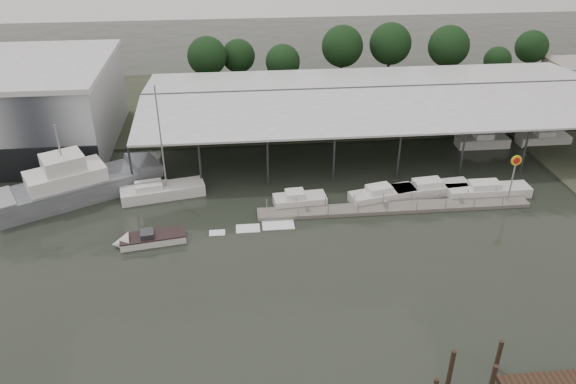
{
  "coord_description": "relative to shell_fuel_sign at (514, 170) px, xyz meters",
  "views": [
    {
      "loc": [
        -0.6,
        -37.8,
        29.76
      ],
      "look_at": [
        4.1,
        10.26,
        2.5
      ],
      "focal_mm": 35.0,
      "sensor_mm": 36.0,
      "label": 1
    }
  ],
  "objects": [
    {
      "name": "covered_boat_shed",
      "position": [
        -10.0,
        18.01,
        2.2
      ],
      "size": [
        58.24,
        24.0,
        6.96
      ],
      "color": "white",
      "rests_on": "ground"
    },
    {
      "name": "grey_trawler",
      "position": [
        -44.45,
        5.74,
        -2.35
      ],
      "size": [
        17.15,
        11.84,
        8.84
      ],
      "rotation": [
        0.0,
        0.0,
        0.48
      ],
      "color": "slate",
      "rests_on": "ground"
    },
    {
      "name": "moored_cruiser_3",
      "position": [
        -1.43,
        1.89,
        -3.31
      ],
      "size": [
        8.91,
        2.27,
        1.7
      ],
      "rotation": [
        0.0,
        0.0,
        0.01
      ],
      "color": "white",
      "rests_on": "ground"
    },
    {
      "name": "horizon_tree_line",
      "position": [
        -4.6,
        37.93,
        1.96
      ],
      "size": [
        68.82,
        9.47,
        9.91
      ],
      "color": "black",
      "rests_on": "ground"
    },
    {
      "name": "storage_warehouse",
      "position": [
        -55.0,
        19.95,
        1.36
      ],
      "size": [
        24.5,
        20.5,
        10.5
      ],
      "color": "#A9AEB4",
      "rests_on": "ground"
    },
    {
      "name": "moored_cruiser_2",
      "position": [
        -7.32,
        2.88,
        -3.31
      ],
      "size": [
        8.67,
        3.14,
        1.7
      ],
      "rotation": [
        0.0,
        0.0,
        0.11
      ],
      "color": "white",
      "rests_on": "ground"
    },
    {
      "name": "ground",
      "position": [
        -27.0,
        -9.99,
        -3.93
      ],
      "size": [
        200.0,
        200.0,
        0.0
      ],
      "primitive_type": "plane",
      "color": "#232821",
      "rests_on": "ground"
    },
    {
      "name": "land_strip_far",
      "position": [
        -27.0,
        32.01,
        -3.83
      ],
      "size": [
        140.0,
        30.0,
        0.3
      ],
      "color": "#383D2E",
      "rests_on": "ground"
    },
    {
      "name": "moored_cruiser_0",
      "position": [
        -21.6,
        1.84,
        -3.31
      ],
      "size": [
        5.53,
        2.59,
        1.7
      ],
      "rotation": [
        0.0,
        0.0,
        0.07
      ],
      "color": "white",
      "rests_on": "ground"
    },
    {
      "name": "floating_dock",
      "position": [
        -12.0,
        0.01,
        -3.72
      ],
      "size": [
        28.0,
        2.0,
        1.4
      ],
      "color": "slate",
      "rests_on": "ground"
    },
    {
      "name": "moored_cruiser_1",
      "position": [
        -12.76,
        2.09,
        -3.31
      ],
      "size": [
        7.48,
        3.8,
        1.7
      ],
      "rotation": [
        0.0,
        0.0,
        0.23
      ],
      "color": "white",
      "rests_on": "ground"
    },
    {
      "name": "white_sailboat",
      "position": [
        -35.92,
        5.06,
        -3.28
      ],
      "size": [
        9.02,
        4.27,
        12.42
      ],
      "rotation": [
        0.0,
        0.0,
        0.2
      ],
      "color": "white",
      "rests_on": "ground"
    },
    {
      "name": "speedboat_underway",
      "position": [
        -36.44,
        -3.65,
        -3.53
      ],
      "size": [
        17.58,
        4.75,
        2.0
      ],
      "rotation": [
        0.0,
        0.0,
        3.3
      ],
      "color": "white",
      "rests_on": "ground"
    },
    {
      "name": "shell_fuel_sign",
      "position": [
        0.0,
        0.0,
        0.0
      ],
      "size": [
        1.1,
        0.18,
        5.55
      ],
      "color": "gray",
      "rests_on": "ground"
    }
  ]
}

